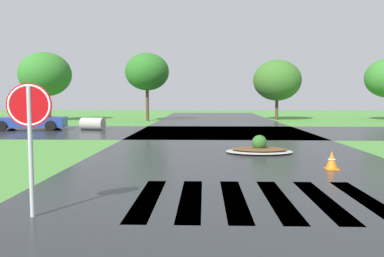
% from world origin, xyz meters
% --- Properties ---
extents(asphalt_roadway, '(10.27, 80.00, 0.01)m').
position_xyz_m(asphalt_roadway, '(0.00, 10.00, 0.00)').
color(asphalt_roadway, '#232628').
rests_on(asphalt_roadway, ground).
extents(asphalt_cross_road, '(90.00, 9.24, 0.01)m').
position_xyz_m(asphalt_cross_road, '(0.00, 20.99, 0.00)').
color(asphalt_cross_road, '#232628').
rests_on(asphalt_cross_road, ground).
extents(crosswalk_stripes, '(4.95, 3.46, 0.01)m').
position_xyz_m(crosswalk_stripes, '(0.00, 5.10, 0.00)').
color(crosswalk_stripes, white).
rests_on(crosswalk_stripes, ground).
extents(stop_sign, '(0.75, 0.18, 2.35)m').
position_xyz_m(stop_sign, '(-4.10, 3.76, 1.74)').
color(stop_sign, '#B2B5BA').
rests_on(stop_sign, ground).
extents(median_island, '(2.53, 1.71, 0.68)m').
position_xyz_m(median_island, '(1.00, 12.00, 0.15)').
color(median_island, '#9E9B93').
rests_on(median_island, ground).
extents(car_dark_suv, '(4.51, 2.51, 1.33)m').
position_xyz_m(car_dark_suv, '(-12.19, 22.19, 0.62)').
color(car_dark_suv, navy).
rests_on(car_dark_suv, ground).
extents(drainage_pipe_stack, '(1.61, 1.08, 0.79)m').
position_xyz_m(drainage_pipe_stack, '(-8.21, 22.23, 0.40)').
color(drainage_pipe_stack, '#9E9B93').
rests_on(drainage_pipe_stack, ground).
extents(traffic_cone, '(0.36, 0.36, 0.54)m').
position_xyz_m(traffic_cone, '(2.65, 8.61, 0.26)').
color(traffic_cone, orange).
rests_on(traffic_cone, ground).
extents(background_treeline, '(34.82, 6.23, 6.03)m').
position_xyz_m(background_treeline, '(-0.79, 32.83, 3.92)').
color(background_treeline, '#4C3823').
rests_on(background_treeline, ground).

